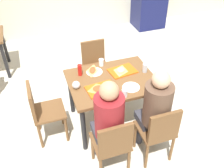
{
  "coord_description": "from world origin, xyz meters",
  "views": [
    {
      "loc": [
        -0.9,
        -2.53,
        2.71
      ],
      "look_at": [
        0.0,
        0.0,
        0.67
      ],
      "focal_mm": 40.57,
      "sensor_mm": 36.0,
      "label": 1
    }
  ],
  "objects_px": {
    "person_in_brown_jacket": "(155,107)",
    "paper_plate_center": "(94,72)",
    "chair_far_side": "(95,63)",
    "tray_red_far": "(122,71)",
    "tray_red_near": "(101,89)",
    "chair_near_right": "(159,131)",
    "chair_left_end": "(42,109)",
    "condiment_bottle": "(80,70)",
    "soda_can": "(145,68)",
    "pizza_slice_b": "(121,70)",
    "chair_near_left": "(113,144)",
    "plastic_cup_b": "(125,93)",
    "person_in_red": "(108,119)",
    "pizza_slice_c": "(92,70)",
    "foil_bundle": "(76,85)",
    "paper_plate_near_edge": "(131,87)",
    "pizza_slice_a": "(99,89)",
    "plastic_cup_a": "(101,62)",
    "main_table": "(112,85)"
  },
  "relations": [
    {
      "from": "chair_near_right",
      "to": "pizza_slice_a",
      "type": "bearing_deg",
      "value": 127.68
    },
    {
      "from": "person_in_red",
      "to": "tray_red_near",
      "type": "distance_m",
      "value": 0.53
    },
    {
      "from": "chair_near_right",
      "to": "chair_left_end",
      "type": "bearing_deg",
      "value": 146.39
    },
    {
      "from": "person_in_red",
      "to": "plastic_cup_b",
      "type": "relative_size",
      "value": 12.74
    },
    {
      "from": "paper_plate_center",
      "to": "paper_plate_near_edge",
      "type": "xyz_separation_m",
      "value": [
        0.34,
        -0.48,
        0.0
      ]
    },
    {
      "from": "chair_near_right",
      "to": "tray_red_far",
      "type": "bearing_deg",
      "value": 95.11
    },
    {
      "from": "chair_far_side",
      "to": "tray_red_far",
      "type": "bearing_deg",
      "value": -73.92
    },
    {
      "from": "plastic_cup_a",
      "to": "person_in_red",
      "type": "bearing_deg",
      "value": -103.65
    },
    {
      "from": "paper_plate_center",
      "to": "soda_can",
      "type": "bearing_deg",
      "value": -18.52
    },
    {
      "from": "chair_near_right",
      "to": "pizza_slice_a",
      "type": "distance_m",
      "value": 0.88
    },
    {
      "from": "paper_plate_near_edge",
      "to": "plastic_cup_b",
      "type": "xyz_separation_m",
      "value": [
        -0.14,
        -0.13,
        0.05
      ]
    },
    {
      "from": "paper_plate_center",
      "to": "chair_far_side",
      "type": "bearing_deg",
      "value": 73.64
    },
    {
      "from": "plastic_cup_b",
      "to": "condiment_bottle",
      "type": "distance_m",
      "value": 0.73
    },
    {
      "from": "paper_plate_near_edge",
      "to": "plastic_cup_a",
      "type": "relative_size",
      "value": 2.2
    },
    {
      "from": "paper_plate_near_edge",
      "to": "soda_can",
      "type": "bearing_deg",
      "value": 40.05
    },
    {
      "from": "chair_near_left",
      "to": "plastic_cup_b",
      "type": "bearing_deg",
      "value": 55.17
    },
    {
      "from": "foil_bundle",
      "to": "paper_plate_near_edge",
      "type": "bearing_deg",
      "value": -18.52
    },
    {
      "from": "pizza_slice_a",
      "to": "pizza_slice_b",
      "type": "xyz_separation_m",
      "value": [
        0.4,
        0.29,
        0.0
      ]
    },
    {
      "from": "person_in_red",
      "to": "paper_plate_center",
      "type": "bearing_deg",
      "value": 82.97
    },
    {
      "from": "person_in_red",
      "to": "soda_can",
      "type": "bearing_deg",
      "value": 42.5
    },
    {
      "from": "pizza_slice_c",
      "to": "plastic_cup_b",
      "type": "height_order",
      "value": "plastic_cup_b"
    },
    {
      "from": "chair_near_right",
      "to": "pizza_slice_b",
      "type": "bearing_deg",
      "value": 96.61
    },
    {
      "from": "foil_bundle",
      "to": "tray_red_near",
      "type": "bearing_deg",
      "value": -24.81
    },
    {
      "from": "chair_near_left",
      "to": "chair_far_side",
      "type": "xyz_separation_m",
      "value": [
        0.28,
        1.64,
        0.0
      ]
    },
    {
      "from": "person_in_brown_jacket",
      "to": "foil_bundle",
      "type": "bearing_deg",
      "value": 139.33
    },
    {
      "from": "soda_can",
      "to": "chair_far_side",
      "type": "bearing_deg",
      "value": 121.14
    },
    {
      "from": "paper_plate_center",
      "to": "foil_bundle",
      "type": "height_order",
      "value": "foil_bundle"
    },
    {
      "from": "person_in_red",
      "to": "person_in_brown_jacket",
      "type": "xyz_separation_m",
      "value": [
        0.57,
        0.0,
        0.0
      ]
    },
    {
      "from": "person_in_brown_jacket",
      "to": "paper_plate_center",
      "type": "xyz_separation_m",
      "value": [
        -0.45,
        0.92,
        -0.01
      ]
    },
    {
      "from": "tray_red_near",
      "to": "soda_can",
      "type": "height_order",
      "value": "soda_can"
    },
    {
      "from": "chair_near_left",
      "to": "chair_near_right",
      "type": "bearing_deg",
      "value": 0.0
    },
    {
      "from": "main_table",
      "to": "pizza_slice_a",
      "type": "xyz_separation_m",
      "value": [
        -0.23,
        -0.16,
        0.12
      ]
    },
    {
      "from": "tray_red_near",
      "to": "paper_plate_center",
      "type": "height_order",
      "value": "tray_red_near"
    },
    {
      "from": "main_table",
      "to": "paper_plate_near_edge",
      "type": "bearing_deg",
      "value": -54.7
    },
    {
      "from": "person_in_red",
      "to": "paper_plate_center",
      "type": "xyz_separation_m",
      "value": [
        0.11,
        0.92,
        -0.01
      ]
    },
    {
      "from": "person_in_brown_jacket",
      "to": "pizza_slice_b",
      "type": "xyz_separation_m",
      "value": [
        -0.11,
        0.81,
        0.02
      ]
    },
    {
      "from": "main_table",
      "to": "pizza_slice_a",
      "type": "height_order",
      "value": "pizza_slice_a"
    },
    {
      "from": "plastic_cup_a",
      "to": "chair_left_end",
      "type": "bearing_deg",
      "value": -158.05
    },
    {
      "from": "chair_near_left",
      "to": "tray_red_near",
      "type": "xyz_separation_m",
      "value": [
        0.09,
        0.67,
        0.24
      ]
    },
    {
      "from": "tray_red_far",
      "to": "soda_can",
      "type": "height_order",
      "value": "soda_can"
    },
    {
      "from": "main_table",
      "to": "paper_plate_near_edge",
      "type": "relative_size",
      "value": 5.16
    },
    {
      "from": "main_table",
      "to": "tray_red_far",
      "type": "height_order",
      "value": "tray_red_far"
    },
    {
      "from": "main_table",
      "to": "foil_bundle",
      "type": "distance_m",
      "value": 0.5
    },
    {
      "from": "person_in_red",
      "to": "pizza_slice_c",
      "type": "bearing_deg",
      "value": 84.3
    },
    {
      "from": "pizza_slice_b",
      "to": "person_in_brown_jacket",
      "type": "bearing_deg",
      "value": -82.26
    },
    {
      "from": "paper_plate_center",
      "to": "pizza_slice_b",
      "type": "relative_size",
      "value": 0.88
    },
    {
      "from": "person_in_red",
      "to": "condiment_bottle",
      "type": "bearing_deg",
      "value": 95.28
    },
    {
      "from": "soda_can",
      "to": "chair_near_left",
      "type": "bearing_deg",
      "value": -132.29
    },
    {
      "from": "chair_near_right",
      "to": "condiment_bottle",
      "type": "relative_size",
      "value": 5.4
    },
    {
      "from": "pizza_slice_a",
      "to": "soda_can",
      "type": "bearing_deg",
      "value": 14.2
    }
  ]
}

